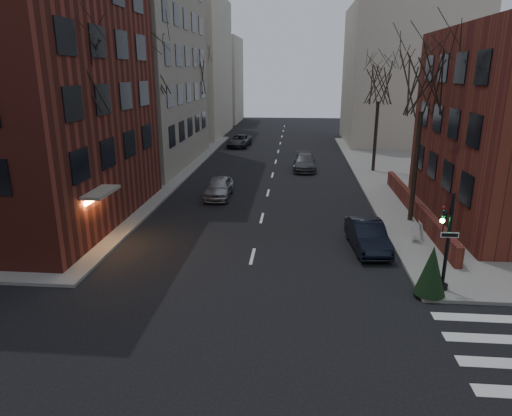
{
  "coord_description": "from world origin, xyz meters",
  "views": [
    {
      "loc": [
        1.97,
        -8.33,
        8.61
      ],
      "look_at": [
        0.04,
        13.47,
        2.0
      ],
      "focal_mm": 32.0,
      "sensor_mm": 36.0,
      "label": 1
    }
  ],
  "objects_px": {
    "tree_left_b": "(152,66)",
    "tree_right_a": "(424,82)",
    "evergreen_shrub": "(432,270)",
    "traffic_signal": "(445,248)",
    "streetlamp_near": "(147,138)",
    "tree_left_a": "(77,74)",
    "car_lane_gray": "(305,162)",
    "tree_left_c": "(194,76)",
    "car_lane_far": "(239,141)",
    "streetlamp_far": "(204,112)",
    "tree_right_b": "(379,83)",
    "parked_sedan": "(367,236)",
    "car_lane_silver": "(219,187)",
    "sandwich_board": "(417,231)"
  },
  "relations": [
    {
      "from": "tree_left_b",
      "to": "tree_right_a",
      "type": "height_order",
      "value": "tree_left_b"
    },
    {
      "from": "evergreen_shrub",
      "to": "traffic_signal",
      "type": "bearing_deg",
      "value": 40.55
    },
    {
      "from": "streetlamp_near",
      "to": "tree_left_a",
      "type": "bearing_deg",
      "value": -94.29
    },
    {
      "from": "tree_left_a",
      "to": "car_lane_gray",
      "type": "height_order",
      "value": "tree_left_a"
    },
    {
      "from": "traffic_signal",
      "to": "tree_left_b",
      "type": "bearing_deg",
      "value": 134.54
    },
    {
      "from": "tree_left_c",
      "to": "car_lane_far",
      "type": "distance_m",
      "value": 9.79
    },
    {
      "from": "streetlamp_far",
      "to": "evergreen_shrub",
      "type": "bearing_deg",
      "value": -65.09
    },
    {
      "from": "tree_left_b",
      "to": "streetlamp_far",
      "type": "bearing_deg",
      "value": 87.85
    },
    {
      "from": "tree_right_b",
      "to": "streetlamp_near",
      "type": "distance_m",
      "value": 20.01
    },
    {
      "from": "tree_right_b",
      "to": "parked_sedan",
      "type": "distance_m",
      "value": 20.03
    },
    {
      "from": "tree_left_b",
      "to": "tree_left_a",
      "type": "bearing_deg",
      "value": -90.0
    },
    {
      "from": "car_lane_gray",
      "to": "evergreen_shrub",
      "type": "relative_size",
      "value": 2.41
    },
    {
      "from": "tree_left_c",
      "to": "tree_left_b",
      "type": "bearing_deg",
      "value": -90.0
    },
    {
      "from": "car_lane_far",
      "to": "evergreen_shrub",
      "type": "relative_size",
      "value": 2.47
    },
    {
      "from": "tree_right_b",
      "to": "car_lane_silver",
      "type": "xyz_separation_m",
      "value": [
        -12.18,
        -9.55,
        -6.85
      ]
    },
    {
      "from": "tree_left_a",
      "to": "sandwich_board",
      "type": "distance_m",
      "value": 18.83
    },
    {
      "from": "car_lane_silver",
      "to": "evergreen_shrub",
      "type": "relative_size",
      "value": 2.14
    },
    {
      "from": "tree_left_b",
      "to": "parked_sedan",
      "type": "bearing_deg",
      "value": -41.0
    },
    {
      "from": "tree_left_a",
      "to": "tree_left_b",
      "type": "relative_size",
      "value": 0.95
    },
    {
      "from": "tree_left_a",
      "to": "car_lane_silver",
      "type": "relative_size",
      "value": 2.39
    },
    {
      "from": "tree_left_b",
      "to": "car_lane_silver",
      "type": "xyz_separation_m",
      "value": [
        5.42,
        -3.55,
        -8.18
      ]
    },
    {
      "from": "sandwich_board",
      "to": "tree_left_b",
      "type": "bearing_deg",
      "value": 143.71
    },
    {
      "from": "tree_left_a",
      "to": "car_lane_silver",
      "type": "xyz_separation_m",
      "value": [
        5.42,
        8.45,
        -7.74
      ]
    },
    {
      "from": "car_lane_far",
      "to": "sandwich_board",
      "type": "relative_size",
      "value": 4.88
    },
    {
      "from": "car_lane_far",
      "to": "car_lane_silver",
      "type": "bearing_deg",
      "value": -82.32
    },
    {
      "from": "tree_left_c",
      "to": "evergreen_shrub",
      "type": "height_order",
      "value": "tree_left_c"
    },
    {
      "from": "tree_left_b",
      "to": "tree_right_a",
      "type": "relative_size",
      "value": 1.11
    },
    {
      "from": "car_lane_silver",
      "to": "parked_sedan",
      "type": "bearing_deg",
      "value": -45.79
    },
    {
      "from": "traffic_signal",
      "to": "tree_right_b",
      "type": "relative_size",
      "value": 0.44
    },
    {
      "from": "evergreen_shrub",
      "to": "tree_left_c",
      "type": "bearing_deg",
      "value": 117.16
    },
    {
      "from": "streetlamp_far",
      "to": "car_lane_gray",
      "type": "relative_size",
      "value": 1.29
    },
    {
      "from": "tree_right_b",
      "to": "parked_sedan",
      "type": "relative_size",
      "value": 2.11
    },
    {
      "from": "tree_left_a",
      "to": "evergreen_shrub",
      "type": "relative_size",
      "value": 5.11
    },
    {
      "from": "tree_left_c",
      "to": "car_lane_far",
      "type": "relative_size",
      "value": 1.96
    },
    {
      "from": "streetlamp_near",
      "to": "sandwich_board",
      "type": "xyz_separation_m",
      "value": [
        16.52,
        -7.52,
        -3.58
      ]
    },
    {
      "from": "streetlamp_near",
      "to": "parked_sedan",
      "type": "distance_m",
      "value": 16.64
    },
    {
      "from": "tree_left_b",
      "to": "car_lane_far",
      "type": "bearing_deg",
      "value": 77.96
    },
    {
      "from": "evergreen_shrub",
      "to": "tree_left_b",
      "type": "bearing_deg",
      "value": 132.72
    },
    {
      "from": "car_lane_gray",
      "to": "evergreen_shrub",
      "type": "xyz_separation_m",
      "value": [
        4.6,
        -23.83,
        0.45
      ]
    },
    {
      "from": "car_lane_gray",
      "to": "evergreen_shrub",
      "type": "bearing_deg",
      "value": -78.37
    },
    {
      "from": "sandwich_board",
      "to": "car_lane_far",
      "type": "bearing_deg",
      "value": 110.78
    },
    {
      "from": "car_lane_far",
      "to": "sandwich_board",
      "type": "bearing_deg",
      "value": -62.63
    },
    {
      "from": "traffic_signal",
      "to": "tree_left_b",
      "type": "distance_m",
      "value": 24.87
    },
    {
      "from": "tree_left_b",
      "to": "tree_right_b",
      "type": "bearing_deg",
      "value": 18.82
    },
    {
      "from": "tree_left_c",
      "to": "tree_right_b",
      "type": "height_order",
      "value": "tree_left_c"
    },
    {
      "from": "sandwich_board",
      "to": "tree_right_a",
      "type": "bearing_deg",
      "value": 79.91
    },
    {
      "from": "tree_left_a",
      "to": "streetlamp_far",
      "type": "distance_m",
      "value": 28.32
    },
    {
      "from": "tree_left_b",
      "to": "streetlamp_near",
      "type": "xyz_separation_m",
      "value": [
        0.6,
        -4.0,
        -4.68
      ]
    },
    {
      "from": "tree_right_b",
      "to": "car_lane_far",
      "type": "xyz_separation_m",
      "value": [
        -13.54,
        13.05,
        -6.9
      ]
    },
    {
      "from": "car_lane_gray",
      "to": "evergreen_shrub",
      "type": "distance_m",
      "value": 24.28
    }
  ]
}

